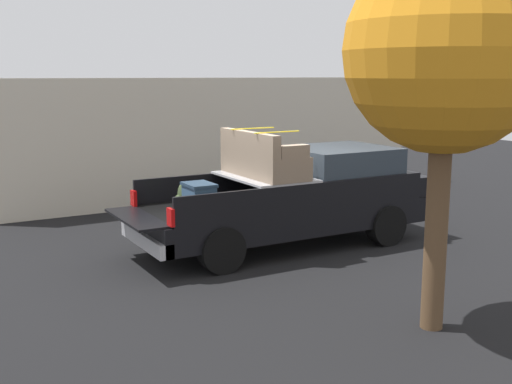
% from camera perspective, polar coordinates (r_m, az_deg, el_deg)
% --- Properties ---
extents(ground_plane, '(40.00, 40.00, 0.00)m').
position_cam_1_polar(ground_plane, '(12.03, 2.50, -4.90)').
color(ground_plane, black).
extents(pickup_truck, '(6.05, 2.06, 2.23)m').
position_cam_1_polar(pickup_truck, '(12.00, 3.99, -0.34)').
color(pickup_truck, black).
rests_on(pickup_truck, ground_plane).
extents(building_facade, '(11.77, 0.36, 3.13)m').
position_cam_1_polar(building_facade, '(16.41, -2.70, 4.82)').
color(building_facade, beige).
rests_on(building_facade, ground_plane).
extents(tree_background, '(2.48, 2.48, 4.72)m').
position_cam_1_polar(tree_background, '(8.00, 16.79, 11.92)').
color(tree_background, brown).
rests_on(tree_background, ground_plane).
extents(trash_can, '(0.60, 0.60, 0.98)m').
position_cam_1_polar(trash_can, '(16.25, 6.54, 0.90)').
color(trash_can, '#3F4C66').
rests_on(trash_can, ground_plane).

